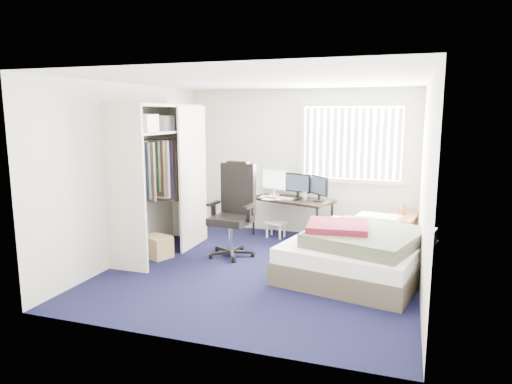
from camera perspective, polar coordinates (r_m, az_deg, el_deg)
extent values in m
plane|color=black|center=(6.26, 0.82, -9.68)|extent=(4.20, 4.20, 0.00)
plane|color=silver|center=(7.97, 5.44, 3.72)|extent=(4.00, 0.00, 4.00)
plane|color=silver|center=(4.04, -8.23, -2.25)|extent=(4.00, 0.00, 4.00)
plane|color=silver|center=(6.83, -15.37, 2.41)|extent=(0.00, 4.20, 4.20)
plane|color=silver|center=(5.69, 20.43, 0.72)|extent=(0.00, 4.20, 4.20)
plane|color=white|center=(5.91, 0.88, 13.81)|extent=(4.20, 4.20, 0.00)
cube|color=white|center=(7.77, 11.96, 5.99)|extent=(1.60, 0.02, 1.20)
cube|color=beige|center=(7.72, 12.10, 10.64)|extent=(1.72, 0.06, 0.06)
cube|color=beige|center=(7.80, 11.78, 1.36)|extent=(1.72, 0.06, 0.06)
cube|color=white|center=(7.71, 11.91, 5.97)|extent=(1.60, 0.04, 1.16)
cube|color=beige|center=(6.19, -16.07, 0.25)|extent=(0.60, 0.04, 2.20)
cube|color=beige|center=(7.72, -8.52, 2.35)|extent=(0.60, 0.04, 2.20)
cube|color=beige|center=(6.87, -12.21, 10.52)|extent=(0.60, 1.80, 0.04)
cube|color=beige|center=(6.88, -12.09, 7.36)|extent=(0.56, 1.74, 0.03)
cylinder|color=silver|center=(6.88, -12.06, 6.36)|extent=(0.03, 1.72, 0.03)
cube|color=#26262B|center=(6.84, -12.35, 2.54)|extent=(0.38, 1.10, 0.90)
cube|color=beige|center=(7.18, -7.87, 1.81)|extent=(0.03, 0.90, 2.20)
cube|color=white|center=(6.49, -14.17, 8.34)|extent=(0.38, 0.30, 0.24)
cube|color=gray|center=(6.92, -11.92, 8.42)|extent=(0.34, 0.28, 0.22)
cube|color=black|center=(7.71, 4.54, -0.97)|extent=(1.49, 1.02, 0.04)
cylinder|color=black|center=(7.91, -0.31, -3.15)|extent=(0.04, 0.04, 0.63)
cylinder|color=black|center=(8.32, 1.81, -2.51)|extent=(0.04, 0.04, 0.63)
cylinder|color=black|center=(7.26, 7.60, -4.42)|extent=(0.04, 0.04, 0.63)
cylinder|color=black|center=(7.70, 9.45, -3.64)|extent=(0.04, 0.04, 0.63)
cube|color=white|center=(7.98, 2.32, 1.60)|extent=(0.49, 0.18, 0.36)
cube|color=white|center=(7.98, 2.32, 1.60)|extent=(0.43, 0.14, 0.31)
cube|color=black|center=(7.73, 5.28, 1.15)|extent=(0.47, 0.18, 0.32)
cube|color=#1E2838|center=(7.73, 5.28, 1.15)|extent=(0.41, 0.14, 0.27)
cube|color=black|center=(7.49, 7.92, 0.82)|extent=(0.47, 0.18, 0.32)
cube|color=#1E2838|center=(7.49, 7.92, 0.82)|extent=(0.41, 0.14, 0.27)
cube|color=white|center=(7.70, 3.32, -0.75)|extent=(0.42, 0.26, 0.02)
cube|color=black|center=(7.56, 5.05, -0.95)|extent=(0.09, 0.11, 0.02)
cylinder|color=silver|center=(7.51, 6.13, -0.50)|extent=(0.08, 0.08, 0.16)
cube|color=white|center=(7.70, 4.54, -0.81)|extent=(0.37, 0.36, 0.00)
cube|color=black|center=(6.84, -3.11, -7.42)|extent=(0.71, 0.71, 0.13)
cylinder|color=silver|center=(6.77, -3.13, -5.58)|extent=(0.07, 0.07, 0.43)
cube|color=black|center=(6.71, -3.15, -3.52)|extent=(0.59, 0.59, 0.11)
cube|color=black|center=(6.85, -2.23, 0.45)|extent=(0.55, 0.16, 0.76)
cube|color=black|center=(6.80, -2.25, 3.15)|extent=(0.34, 0.16, 0.17)
cube|color=black|center=(6.80, -5.36, -1.41)|extent=(0.11, 0.31, 0.04)
cube|color=black|center=(6.54, -0.89, -1.83)|extent=(0.11, 0.31, 0.04)
cube|color=white|center=(7.78, 2.48, -3.84)|extent=(0.37, 0.32, 0.03)
cylinder|color=white|center=(7.79, 1.38, -4.83)|extent=(0.04, 0.04, 0.24)
cylinder|color=white|center=(7.94, 1.96, -4.54)|extent=(0.04, 0.04, 0.24)
cylinder|color=white|center=(7.68, 3.00, -5.04)|extent=(0.04, 0.04, 0.24)
cylinder|color=white|center=(7.84, 3.56, -4.75)|extent=(0.04, 0.04, 0.24)
cube|color=brown|center=(7.37, 17.79, -2.99)|extent=(0.52, 0.84, 0.04)
cube|color=brown|center=(7.13, 15.90, -5.53)|extent=(0.05, 0.05, 0.50)
cube|color=brown|center=(7.79, 17.08, -4.29)|extent=(0.05, 0.05, 0.50)
cube|color=brown|center=(7.07, 18.35, -5.78)|extent=(0.05, 0.05, 0.50)
cube|color=brown|center=(7.74, 19.33, -4.51)|extent=(0.05, 0.05, 0.50)
cube|color=brown|center=(7.18, 17.56, -2.41)|extent=(0.05, 0.14, 0.18)
cube|color=brown|center=(7.46, 18.01, -1.98)|extent=(0.05, 0.14, 0.18)
cube|color=#453D31|center=(6.32, 12.85, -8.37)|extent=(2.05, 2.46, 0.28)
cube|color=white|center=(6.26, 12.93, -6.39)|extent=(2.00, 2.41, 0.19)
cube|color=beige|center=(6.96, 15.03, -3.41)|extent=(0.67, 0.52, 0.14)
cube|color=#414433|center=(5.94, 13.63, -5.56)|extent=(1.58, 1.66, 0.18)
cube|color=#580F1D|center=(5.93, 10.14, -4.59)|extent=(0.82, 0.77, 0.16)
cube|color=tan|center=(6.90, -12.34, -6.68)|extent=(0.50, 0.44, 0.31)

